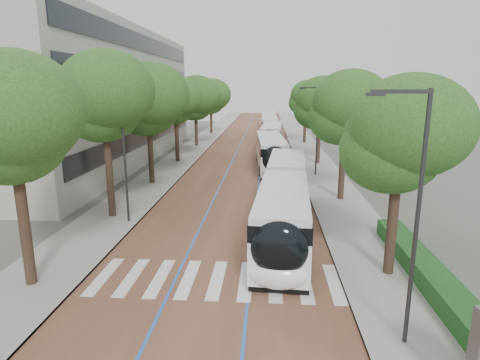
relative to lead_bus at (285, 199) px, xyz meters
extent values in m
plane|color=#51544C|center=(-3.37, -8.26, -1.63)|extent=(160.00, 160.00, 0.00)
cube|color=brown|center=(-3.37, 31.74, -1.62)|extent=(11.00, 140.00, 0.02)
cube|color=gray|center=(-10.87, 31.74, -1.57)|extent=(4.00, 140.00, 0.12)
cube|color=gray|center=(4.13, 31.74, -1.57)|extent=(4.00, 140.00, 0.12)
cube|color=gray|center=(-8.97, 31.74, -1.57)|extent=(0.20, 140.00, 0.14)
cube|color=gray|center=(2.23, 31.74, -1.57)|extent=(0.20, 140.00, 0.14)
cube|color=silver|center=(-8.17, -7.26, -1.60)|extent=(0.55, 3.60, 0.01)
cube|color=silver|center=(-6.92, -7.26, -1.60)|extent=(0.55, 3.60, 0.01)
cube|color=silver|center=(-5.67, -7.26, -1.60)|extent=(0.55, 3.60, 0.01)
cube|color=silver|center=(-4.42, -7.26, -1.60)|extent=(0.55, 3.60, 0.01)
cube|color=silver|center=(-3.17, -7.26, -1.60)|extent=(0.55, 3.60, 0.01)
cube|color=silver|center=(-1.92, -7.26, -1.60)|extent=(0.55, 3.60, 0.01)
cube|color=silver|center=(-0.67, -7.26, -1.60)|extent=(0.55, 3.60, 0.01)
cube|color=silver|center=(0.58, -7.26, -1.60)|extent=(0.55, 3.60, 0.01)
cube|color=silver|center=(1.83, -7.26, -1.60)|extent=(0.55, 3.60, 0.01)
cube|color=blue|center=(-4.97, 31.74, -1.60)|extent=(0.12, 126.00, 0.01)
cube|color=blue|center=(-1.77, 31.74, -1.60)|extent=(0.12, 126.00, 0.01)
cube|color=#9C9B91|center=(-22.87, 19.74, 5.37)|extent=(18.00, 40.00, 14.00)
cube|color=black|center=(-13.82, 19.74, 1.37)|extent=(0.12, 38.00, 1.60)
cube|color=black|center=(-13.82, 19.74, 4.57)|extent=(0.12, 38.00, 1.60)
cube|color=black|center=(-13.82, 19.74, 7.77)|extent=(0.12, 38.00, 1.60)
cube|color=black|center=(-13.82, 19.74, 10.77)|extent=(0.12, 38.00, 1.60)
cube|color=#143B17|center=(5.73, -8.26, -1.11)|extent=(1.20, 14.00, 0.80)
cylinder|color=#2B2C2E|center=(3.43, -11.26, 2.49)|extent=(0.14, 0.14, 8.00)
cube|color=#2B2C2E|center=(2.63, -11.26, 6.39)|extent=(1.70, 0.12, 0.12)
cube|color=#2B2C2E|center=(1.93, -11.26, 6.31)|extent=(0.50, 0.20, 0.10)
cylinder|color=#2B2C2E|center=(3.43, 13.74, 2.49)|extent=(0.14, 0.14, 8.00)
cube|color=#2B2C2E|center=(2.63, 13.74, 6.39)|extent=(1.70, 0.12, 0.12)
cube|color=#2B2C2E|center=(1.93, 13.74, 6.31)|extent=(0.50, 0.20, 0.10)
cylinder|color=#2B2C2E|center=(-9.47, -0.26, 2.49)|extent=(0.14, 0.14, 8.00)
cylinder|color=black|center=(-10.87, -8.26, 0.76)|extent=(0.44, 0.44, 4.77)
ellipsoid|color=#204717|center=(-10.87, -8.26, 5.10)|extent=(5.22, 5.22, 4.44)
cylinder|color=black|center=(-10.87, 0.74, 0.97)|extent=(0.44, 0.44, 5.19)
ellipsoid|color=#204717|center=(-10.87, 0.74, 5.69)|extent=(5.64, 5.64, 4.80)
cylinder|color=black|center=(-10.87, 9.74, 0.80)|extent=(0.44, 0.44, 4.86)
ellipsoid|color=#204717|center=(-10.87, 9.74, 5.22)|extent=(6.29, 6.29, 5.35)
cylinder|color=black|center=(-10.87, 19.74, 0.65)|extent=(0.44, 0.44, 4.56)
ellipsoid|color=#204717|center=(-10.87, 19.74, 4.80)|extent=(5.16, 5.16, 4.39)
cylinder|color=black|center=(-10.87, 31.74, 0.60)|extent=(0.44, 0.44, 4.46)
ellipsoid|color=#204717|center=(-10.87, 31.74, 4.65)|extent=(6.32, 6.32, 5.37)
cylinder|color=black|center=(-10.87, 46.74, 0.55)|extent=(0.44, 0.44, 4.35)
ellipsoid|color=#204717|center=(-10.87, 46.74, 4.50)|extent=(6.38, 6.38, 5.43)
cylinder|color=black|center=(4.33, -6.26, 0.51)|extent=(0.44, 0.44, 4.27)
ellipsoid|color=#204717|center=(4.33, -6.26, 4.38)|extent=(4.94, 4.94, 4.20)
cylinder|color=black|center=(4.33, 5.74, 0.67)|extent=(0.44, 0.44, 4.59)
ellipsoid|color=#204717|center=(4.33, 5.74, 4.85)|extent=(5.33, 5.33, 4.53)
cylinder|color=black|center=(4.33, 19.74, 0.57)|extent=(0.44, 0.44, 4.41)
ellipsoid|color=#204717|center=(4.33, 19.74, 4.58)|extent=(5.72, 5.72, 4.86)
cylinder|color=black|center=(4.33, 35.74, 0.61)|extent=(0.44, 0.44, 4.48)
ellipsoid|color=#204717|center=(4.33, 35.74, 4.68)|extent=(5.02, 5.02, 4.26)
cylinder|color=black|center=(0.09, 1.30, 0.15)|extent=(2.35, 1.05, 2.30)
cube|color=white|center=(-0.25, -3.82, -0.37)|extent=(3.11, 9.50, 1.82)
cube|color=black|center=(-0.25, -3.82, 0.77)|extent=(3.14, 9.32, 0.97)
cube|color=silver|center=(-0.25, -3.82, 1.42)|extent=(3.05, 9.31, 0.31)
cube|color=black|center=(-0.25, -3.82, -1.45)|extent=(3.04, 9.13, 0.35)
cube|color=white|center=(0.37, 5.61, -0.37)|extent=(3.01, 7.89, 1.82)
cube|color=black|center=(0.37, 5.61, 0.77)|extent=(3.04, 7.74, 0.97)
cube|color=silver|center=(0.37, 5.61, 1.42)|extent=(2.95, 7.73, 0.31)
cube|color=black|center=(0.37, 5.61, -1.45)|extent=(2.94, 7.58, 0.35)
ellipsoid|color=black|center=(-0.55, -8.34, 0.38)|extent=(2.42, 1.25, 2.28)
ellipsoid|color=white|center=(-0.56, -8.39, -0.76)|extent=(2.41, 1.15, 1.14)
cylinder|color=black|center=(-1.53, -6.02, -1.13)|extent=(0.37, 1.02, 1.00)
cylinder|color=black|center=(0.72, -6.17, -1.13)|extent=(0.37, 1.02, 1.00)
cylinder|color=black|center=(-0.64, 7.35, -1.13)|extent=(0.37, 1.02, 1.00)
cylinder|color=black|center=(1.61, 7.20, -1.13)|extent=(0.37, 1.02, 1.00)
cylinder|color=black|center=(-1.18, -0.67, -1.13)|extent=(0.37, 1.02, 1.00)
cylinder|color=black|center=(1.08, -0.82, -1.13)|extent=(0.37, 1.02, 1.00)
cube|color=white|center=(-0.72, 17.06, -0.37)|extent=(3.19, 12.12, 1.82)
cube|color=black|center=(-0.72, 17.06, 0.77)|extent=(3.21, 11.89, 0.97)
cube|color=silver|center=(-0.72, 17.06, 1.42)|extent=(3.12, 11.88, 0.31)
cube|color=black|center=(-0.72, 17.06, -1.45)|extent=(3.11, 11.64, 0.35)
ellipsoid|color=black|center=(-0.38, 11.22, 0.38)|extent=(2.41, 1.23, 2.28)
ellipsoid|color=white|center=(-0.38, 11.17, -0.76)|extent=(2.40, 1.13, 1.14)
cylinder|color=black|center=(-1.64, 13.40, -1.13)|extent=(0.36, 1.02, 1.00)
cylinder|color=black|center=(0.61, 13.53, -1.13)|extent=(0.36, 1.02, 1.00)
cylinder|color=black|center=(-2.07, 20.79, -1.13)|extent=(0.36, 1.02, 1.00)
cylinder|color=black|center=(0.19, 20.92, -1.13)|extent=(0.36, 1.02, 1.00)
cube|color=white|center=(-0.52, 30.54, -0.37)|extent=(3.03, 12.10, 1.82)
cube|color=black|center=(-0.52, 30.54, 0.77)|extent=(3.06, 11.86, 0.97)
cube|color=silver|center=(-0.52, 30.54, 1.42)|extent=(2.97, 11.86, 0.31)
cube|color=black|center=(-0.52, 30.54, -1.45)|extent=(2.96, 11.62, 0.35)
ellipsoid|color=black|center=(-0.78, 24.70, 0.38)|extent=(2.40, 1.20, 2.28)
ellipsoid|color=white|center=(-0.78, 24.65, -0.76)|extent=(2.39, 1.10, 1.14)
cylinder|color=black|center=(-1.81, 26.99, -1.13)|extent=(0.34, 1.01, 1.00)
cylinder|color=black|center=(0.45, 26.89, -1.13)|extent=(0.34, 1.01, 1.00)
cylinder|color=black|center=(-1.48, 34.39, -1.13)|extent=(0.34, 1.01, 1.00)
cylinder|color=black|center=(0.78, 34.29, -1.13)|extent=(0.34, 1.01, 1.00)
cube|color=white|center=(-0.75, 43.06, -0.37)|extent=(2.66, 12.03, 1.82)
cube|color=black|center=(-0.75, 43.06, 0.77)|extent=(2.70, 11.79, 0.97)
cube|color=silver|center=(-0.75, 43.06, 1.42)|extent=(2.61, 11.79, 0.31)
cube|color=black|center=(-0.75, 43.06, -1.45)|extent=(2.61, 11.55, 0.35)
ellipsoid|color=black|center=(-0.67, 37.21, 0.38)|extent=(2.36, 1.13, 2.28)
ellipsoid|color=white|center=(-0.67, 37.16, -0.76)|extent=(2.36, 1.03, 1.14)
cylinder|color=black|center=(-1.83, 39.44, -1.13)|extent=(0.31, 1.00, 1.00)
cylinder|color=black|center=(0.43, 39.47, -1.13)|extent=(0.31, 1.00, 1.00)
cylinder|color=black|center=(-1.93, 46.84, -1.13)|extent=(0.31, 1.00, 1.00)
cylinder|color=black|center=(0.33, 46.87, -1.13)|extent=(0.31, 1.00, 1.00)
cube|color=white|center=(-0.89, 55.86, -0.37)|extent=(2.70, 12.04, 1.82)
cube|color=black|center=(-0.89, 55.86, 0.77)|extent=(2.73, 11.80, 0.97)
cube|color=silver|center=(-0.89, 55.86, 1.42)|extent=(2.64, 11.80, 0.31)
cube|color=black|center=(-0.89, 55.86, -1.45)|extent=(2.64, 11.56, 0.35)
ellipsoid|color=black|center=(-0.79, 50.01, 0.38)|extent=(2.37, 1.14, 2.28)
ellipsoid|color=white|center=(-0.79, 49.96, -0.76)|extent=(2.37, 1.04, 1.14)
cylinder|color=black|center=(-1.96, 52.24, -1.13)|extent=(0.32, 1.00, 1.00)
cylinder|color=black|center=(0.30, 52.28, -1.13)|extent=(0.32, 1.00, 1.00)
cylinder|color=black|center=(-2.08, 59.64, -1.13)|extent=(0.32, 1.00, 1.00)
cylinder|color=black|center=(0.18, 59.68, -1.13)|extent=(0.32, 1.00, 1.00)
camera|label=1|loc=(-1.10, -23.01, 6.55)|focal=30.00mm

